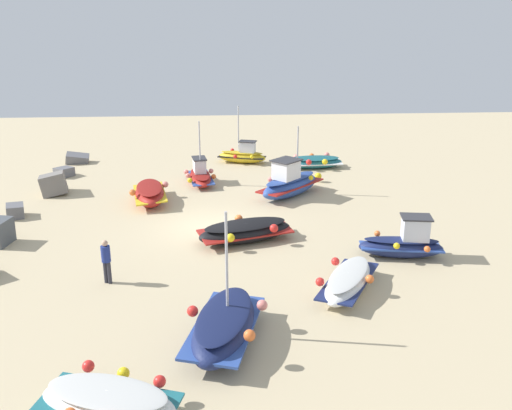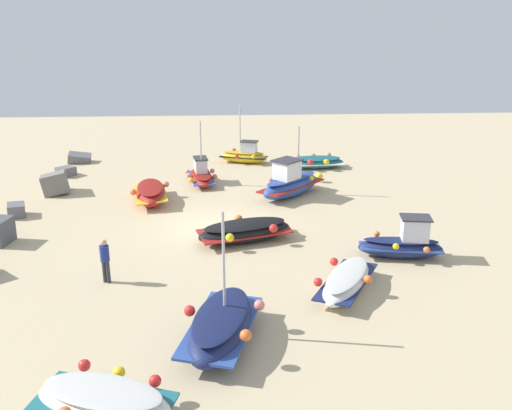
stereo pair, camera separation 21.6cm
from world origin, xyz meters
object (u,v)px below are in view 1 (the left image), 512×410
object	(u,v)px
person_walking	(106,259)
fishing_boat_7	(200,175)
fishing_boat_4	(150,193)
fishing_boat_1	(224,326)
fishing_boat_0	(404,243)
fishing_boat_6	(108,402)
fishing_boat_3	(290,183)
fishing_boat_2	(245,231)
fishing_boat_5	(243,155)
fishing_boat_8	(348,281)
mooring_buoy_0	(318,176)
fishing_boat_9	(314,162)

from	to	relation	value
person_walking	fishing_boat_7	bearing A→B (deg)	13.58
fishing_boat_4	fishing_boat_1	bearing A→B (deg)	5.21
fishing_boat_4	fishing_boat_0	bearing A→B (deg)	44.74
fishing_boat_1	fishing_boat_6	world-z (taller)	fishing_boat_1
fishing_boat_3	fishing_boat_4	size ratio (longest dim) A/B	1.06
fishing_boat_2	fishing_boat_5	world-z (taller)	fishing_boat_5
fishing_boat_7	person_walking	world-z (taller)	fishing_boat_7
fishing_boat_0	fishing_boat_8	size ratio (longest dim) A/B	0.91
fishing_boat_8	fishing_boat_6	bearing A→B (deg)	159.22
fishing_boat_5	person_walking	size ratio (longest dim) A/B	2.25
person_walking	mooring_buoy_0	size ratio (longest dim) A/B	3.02
fishing_boat_1	fishing_boat_3	bearing A→B (deg)	-179.66
fishing_boat_3	fishing_boat_9	size ratio (longest dim) A/B	1.09
fishing_boat_0	fishing_boat_2	xyz separation A→B (m)	(1.98, 6.01, -0.13)
fishing_boat_0	fishing_boat_9	world-z (taller)	fishing_boat_0
person_walking	fishing_boat_4	bearing A→B (deg)	24.18
fishing_boat_5	fishing_boat_9	xyz separation A→B (m)	(-1.51, -4.32, -0.12)
fishing_boat_7	fishing_boat_9	bearing A→B (deg)	-77.02
fishing_boat_0	fishing_boat_8	world-z (taller)	fishing_boat_0
fishing_boat_1	fishing_boat_9	size ratio (longest dim) A/B	1.16
fishing_boat_7	mooring_buoy_0	distance (m)	6.60
fishing_boat_2	fishing_boat_3	xyz separation A→B (m)	(5.86, -2.57, 0.27)
fishing_boat_1	mooring_buoy_0	size ratio (longest dim) A/B	7.68
fishing_boat_4	fishing_boat_9	distance (m)	11.05
fishing_boat_1	mooring_buoy_0	world-z (taller)	fishing_boat_1
fishing_boat_0	fishing_boat_6	world-z (taller)	fishing_boat_0
fishing_boat_9	person_walking	world-z (taller)	person_walking
fishing_boat_0	fishing_boat_2	bearing A→B (deg)	170.40
person_walking	mooring_buoy_0	world-z (taller)	person_walking
person_walking	fishing_boat_6	bearing A→B (deg)	-142.27
fishing_boat_3	fishing_boat_4	distance (m)	7.13
fishing_boat_6	mooring_buoy_0	world-z (taller)	fishing_boat_6
fishing_boat_5	fishing_boat_7	bearing A→B (deg)	-103.01
fishing_boat_1	fishing_boat_7	world-z (taller)	fishing_boat_1
fishing_boat_9	fishing_boat_0	bearing A→B (deg)	-87.35
fishing_boat_0	fishing_boat_8	xyz separation A→B (m)	(-2.64, 2.76, -0.17)
fishing_boat_9	fishing_boat_4	bearing A→B (deg)	-149.98
person_walking	fishing_boat_2	bearing A→B (deg)	-28.12
fishing_boat_8	fishing_boat_5	bearing A→B (deg)	38.33
fishing_boat_7	fishing_boat_9	xyz separation A→B (m)	(2.85, -6.87, -0.08)
fishing_boat_2	fishing_boat_6	distance (m)	11.06
fishing_boat_1	fishing_boat_4	size ratio (longest dim) A/B	1.12
mooring_buoy_0	fishing_boat_6	bearing A→B (deg)	156.49
fishing_boat_2	fishing_boat_3	world-z (taller)	fishing_boat_3
fishing_boat_8	person_walking	world-z (taller)	person_walking
fishing_boat_0	fishing_boat_8	distance (m)	3.82
fishing_boat_0	fishing_boat_7	bearing A→B (deg)	136.51
person_walking	fishing_boat_8	bearing A→B (deg)	-70.98
fishing_boat_3	fishing_boat_5	size ratio (longest dim) A/B	1.07
fishing_boat_3	fishing_boat_6	size ratio (longest dim) A/B	1.07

